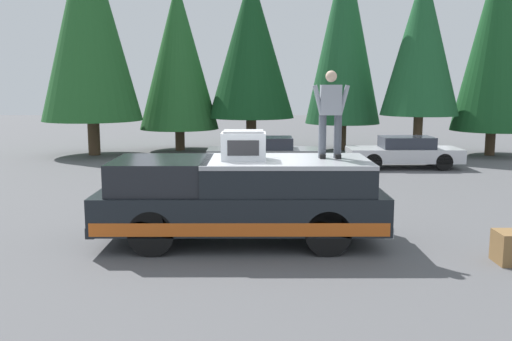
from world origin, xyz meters
TOP-DOWN VIEW (x-y plane):
  - ground_plane at (0.00, 0.00)m, footprint 90.00×90.00m
  - pickup_truck at (-0.29, -0.09)m, footprint 2.01×5.54m
  - compressor_unit at (-0.36, -0.14)m, footprint 0.65×0.84m
  - person_on_truck_bed at (-0.12, -1.82)m, footprint 0.29×0.72m
  - parked_car_silver at (9.60, -5.91)m, footprint 1.64×4.10m
  - parked_car_grey at (9.41, -0.71)m, footprint 1.64×4.10m
  - wooden_crate at (-1.63, -4.82)m, footprint 0.56×0.56m
  - conifer_far_left at (13.29, -10.66)m, footprint 3.48×3.48m
  - conifer_left at (13.04, -7.39)m, footprint 3.29×3.29m
  - conifer_center_left at (15.27, -4.47)m, footprint 3.47×3.47m
  - conifer_center_right at (15.11, -0.20)m, footprint 3.96×3.96m
  - conifer_right at (15.21, 3.15)m, footprint 3.66×3.66m
  - conifer_far_right at (13.42, 6.68)m, footprint 4.27×4.27m

SIDE VIEW (x-z plane):
  - ground_plane at x=0.00m, z-range 0.00..0.00m
  - wooden_crate at x=-1.63m, z-range 0.00..0.56m
  - parked_car_silver at x=9.60m, z-range 0.00..1.16m
  - parked_car_grey at x=9.41m, z-range 0.00..1.16m
  - pickup_truck at x=-0.29m, z-range 0.05..1.70m
  - compressor_unit at x=-0.36m, z-range 1.65..2.21m
  - person_on_truck_bed at x=-0.12m, z-range 1.71..3.40m
  - conifer_right at x=15.21m, z-range 0.49..8.25m
  - conifer_center_right at x=15.11m, z-range 0.75..8.90m
  - conifer_left at x=13.04m, z-range 0.86..8.83m
  - conifer_far_left at x=13.29m, z-range 0.53..9.69m
  - conifer_center_left at x=15.27m, z-range 0.62..10.09m
  - conifer_far_right at x=13.42m, z-range 0.75..10.68m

